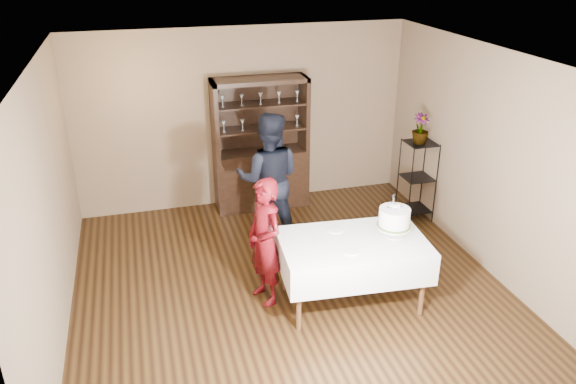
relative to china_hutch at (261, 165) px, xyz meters
name	(u,v)px	position (x,y,z in m)	size (l,w,h in m)	color
floor	(288,284)	(-0.20, -2.25, -0.66)	(5.00, 5.00, 0.00)	black
ceiling	(288,59)	(-0.20, -2.25, 2.04)	(5.00, 5.00, 0.00)	white
back_wall	(243,118)	(-0.20, 0.25, 0.69)	(5.00, 0.02, 2.70)	#77674C
wall_left	(48,208)	(-2.70, -2.25, 0.69)	(0.02, 5.00, 2.70)	#77674C
wall_right	(485,160)	(2.30, -2.25, 0.69)	(0.02, 5.00, 2.70)	#77674C
china_hutch	(261,165)	(0.00, 0.00, 0.00)	(1.40, 0.48, 2.00)	black
plant_etagere	(417,177)	(2.08, -1.05, -0.01)	(0.42, 0.42, 1.20)	black
cake_table	(353,255)	(0.39, -2.79, -0.05)	(1.67, 1.11, 0.80)	silver
woman	(265,242)	(-0.53, -2.47, 0.08)	(0.55, 0.36, 1.50)	#3C0511
man	(269,179)	(-0.15, -1.12, 0.24)	(0.88, 0.69, 1.82)	black
cake	(394,219)	(0.85, -2.81, 0.35)	(0.44, 0.44, 0.53)	silver
plate_near	(351,251)	(0.28, -3.01, 0.14)	(0.19, 0.19, 0.01)	silver
plate_far	(335,230)	(0.28, -2.51, 0.14)	(0.19, 0.19, 0.01)	silver
potted_plant	(420,129)	(2.04, -1.07, 0.73)	(0.24, 0.24, 0.42)	#43642F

